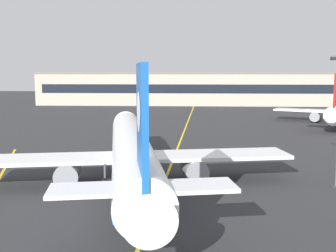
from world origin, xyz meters
The scene contains 5 objects.
ground_plane centered at (0.00, 0.00, 0.00)m, with size 400.00×400.00×0.00m, color #2D2D30.
taxiway_centreline centered at (0.00, 30.00, 0.00)m, with size 0.30×180.00×0.01m, color yellow.
airliner_foreground centered at (-3.75, 12.89, 3.37)m, with size 32.34×41.29×11.65m.
safety_cone_by_nose_gear centered at (-2.87, 29.20, 0.26)m, with size 0.44×0.44×0.55m.
terminal_building centered at (10.42, 110.96, 5.37)m, with size 118.45×12.40×10.72m.
Camera 1 is at (1.96, -26.47, 11.18)m, focal length 44.00 mm.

